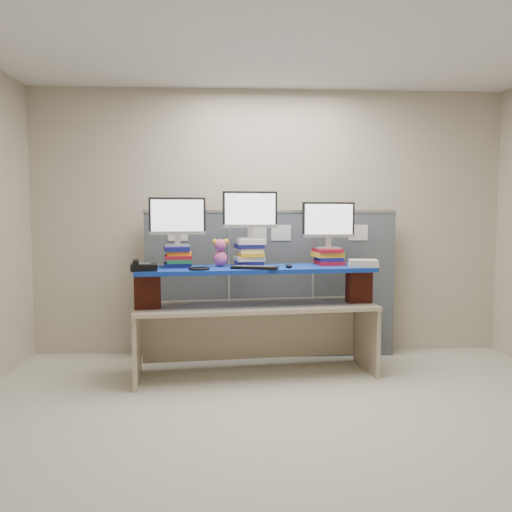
{
  "coord_description": "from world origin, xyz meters",
  "views": [
    {
      "loc": [
        -0.42,
        -3.33,
        1.48
      ],
      "look_at": [
        -0.19,
        1.18,
        1.11
      ],
      "focal_mm": 35.0,
      "sensor_mm": 36.0,
      "label": 1
    }
  ],
  "objects": [
    {
      "name": "brick_pier_right",
      "position": [
        0.78,
        1.24,
        0.82
      ],
      "size": [
        0.24,
        0.15,
        0.31
      ],
      "primitive_type": "cube",
      "rotation": [
        0.0,
        0.0,
        0.11
      ],
      "color": "maroon",
      "rests_on": "desk"
    },
    {
      "name": "cubicle_partition",
      "position": [
        -0.0,
        1.78,
        0.77
      ],
      "size": [
        2.6,
        0.06,
        1.53
      ],
      "color": "#464B52",
      "rests_on": "ground"
    },
    {
      "name": "mouse",
      "position": [
        0.1,
        1.09,
        1.03
      ],
      "size": [
        0.07,
        0.11,
        0.03
      ],
      "primitive_type": "ellipsoid",
      "rotation": [
        0.0,
        0.0,
        0.06
      ],
      "color": "black",
      "rests_on": "blue_board"
    },
    {
      "name": "book_stack_center",
      "position": [
        -0.24,
        1.3,
        1.13
      ],
      "size": [
        0.3,
        0.33,
        0.25
      ],
      "color": "navy",
      "rests_on": "blue_board"
    },
    {
      "name": "desk_phone",
      "position": [
        -1.16,
        0.93,
        1.04
      ],
      "size": [
        0.25,
        0.23,
        0.09
      ],
      "rotation": [
        0.0,
        0.0,
        0.18
      ],
      "color": "black",
      "rests_on": "blue_board"
    },
    {
      "name": "desk",
      "position": [
        -0.19,
        1.18,
        0.53
      ],
      "size": [
        2.24,
        0.87,
        0.66
      ],
      "rotation": [
        0.0,
        0.0,
        0.11
      ],
      "color": "tan",
      "rests_on": "ground"
    },
    {
      "name": "room",
      "position": [
        0.0,
        0.0,
        1.4
      ],
      "size": [
        5.0,
        4.0,
        2.8
      ],
      "color": "#BAAE99",
      "rests_on": "ground"
    },
    {
      "name": "blue_board",
      "position": [
        -0.19,
        1.18,
        0.99
      ],
      "size": [
        2.19,
        0.77,
        0.04
      ],
      "primitive_type": "cube",
      "rotation": [
        0.0,
        0.0,
        0.11
      ],
      "color": "navy",
      "rests_on": "brick_pier_left"
    },
    {
      "name": "keyboard",
      "position": [
        -0.21,
        1.02,
        1.02
      ],
      "size": [
        0.43,
        0.23,
        0.03
      ],
      "rotation": [
        0.0,
        0.0,
        -0.24
      ],
      "color": "black",
      "rests_on": "blue_board"
    },
    {
      "name": "plush_toy",
      "position": [
        -0.51,
        1.24,
        1.14
      ],
      "size": [
        0.15,
        0.11,
        0.26
      ],
      "rotation": [
        0.0,
        0.0,
        -0.18
      ],
      "color": "#D3508D",
      "rests_on": "blue_board"
    },
    {
      "name": "headset",
      "position": [
        -0.69,
        0.98,
        1.02
      ],
      "size": [
        0.21,
        0.21,
        0.02
      ],
      "primitive_type": "torus",
      "rotation": [
        0.0,
        0.0,
        0.16
      ],
      "color": "black",
      "rests_on": "blue_board"
    },
    {
      "name": "book_stack_left",
      "position": [
        -0.9,
        1.23,
        1.1
      ],
      "size": [
        0.28,
        0.32,
        0.19
      ],
      "color": "navy",
      "rests_on": "blue_board"
    },
    {
      "name": "book_stack_right",
      "position": [
        0.51,
        1.38,
        1.08
      ],
      "size": [
        0.29,
        0.32,
        0.15
      ],
      "color": "maroon",
      "rests_on": "blue_board"
    },
    {
      "name": "binder_stack",
      "position": [
        0.8,
        1.17,
        1.04
      ],
      "size": [
        0.29,
        0.25,
        0.06
      ],
      "rotation": [
        0.0,
        0.0,
        -0.15
      ],
      "color": "beige",
      "rests_on": "blue_board"
    },
    {
      "name": "monitor_left",
      "position": [
        -0.9,
        1.23,
        1.45
      ],
      "size": [
        0.51,
        0.17,
        0.44
      ],
      "rotation": [
        0.0,
        0.0,
        0.11
      ],
      "color": "#B4B5BA",
      "rests_on": "book_stack_left"
    },
    {
      "name": "monitor_center",
      "position": [
        -0.24,
        1.3,
        1.51
      ],
      "size": [
        0.51,
        0.17,
        0.44
      ],
      "rotation": [
        0.0,
        0.0,
        0.11
      ],
      "color": "#B4B5BA",
      "rests_on": "book_stack_center"
    },
    {
      "name": "monitor_right",
      "position": [
        0.51,
        1.38,
        1.41
      ],
      "size": [
        0.51,
        0.17,
        0.44
      ],
      "rotation": [
        0.0,
        0.0,
        0.11
      ],
      "color": "#B4B5BA",
      "rests_on": "book_stack_right"
    },
    {
      "name": "brick_pier_left",
      "position": [
        -1.14,
        1.03,
        0.82
      ],
      "size": [
        0.24,
        0.15,
        0.31
      ],
      "primitive_type": "cube",
      "rotation": [
        0.0,
        0.0,
        0.11
      ],
      "color": "maroon",
      "rests_on": "desk"
    }
  ]
}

